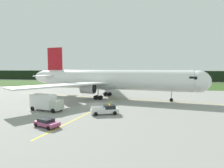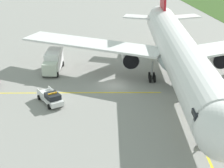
% 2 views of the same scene
% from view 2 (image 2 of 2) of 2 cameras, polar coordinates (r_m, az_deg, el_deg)
% --- Properties ---
extents(ground, '(320.00, 320.00, 0.00)m').
position_cam_2_polar(ground, '(60.18, 0.33, -0.22)').
color(ground, gray).
extents(taxiway_centerline_main, '(69.74, 11.49, 0.01)m').
position_cam_2_polar(taxiway_centerline_main, '(60.04, 9.89, -0.63)').
color(taxiway_centerline_main, yellow).
rests_on(taxiway_centerline_main, ground).
extents(taxiway_centerline_spur, '(5.39, 31.79, 0.01)m').
position_cam_2_polar(taxiway_centerline_spur, '(58.14, -8.51, -1.33)').
color(taxiway_centerline_spur, yellow).
rests_on(taxiway_centerline_spur, ground).
extents(airliner, '(54.80, 51.66, 15.74)m').
position_cam_2_polar(airliner, '(58.70, 10.14, 4.48)').
color(airliner, white).
rests_on(airliner, ground).
extents(ops_pickup_truck, '(5.72, 3.82, 1.94)m').
position_cam_2_polar(ops_pickup_truck, '(54.47, -9.24, -2.04)').
color(ops_pickup_truck, silver).
rests_on(ops_pickup_truck, ground).
extents(catering_truck, '(7.55, 3.97, 3.60)m').
position_cam_2_polar(catering_truck, '(66.44, -8.86, 3.44)').
color(catering_truck, beige).
rests_on(catering_truck, ground).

